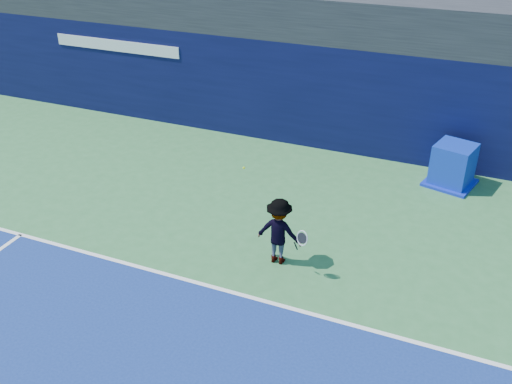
% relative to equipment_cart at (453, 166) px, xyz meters
% --- Properties ---
extents(baseline, '(24.00, 0.10, 0.01)m').
position_rel_equipment_cart_xyz_m(baseline, '(-3.56, -6.22, -0.50)').
color(baseline, white).
rests_on(baseline, ground).
extents(stadium_band, '(36.00, 3.00, 1.20)m').
position_rel_equipment_cart_xyz_m(stadium_band, '(-3.56, 2.28, 3.10)').
color(stadium_band, black).
rests_on(stadium_band, back_wall_assembly).
extents(back_wall_assembly, '(36.00, 1.03, 3.00)m').
position_rel_equipment_cart_xyz_m(back_wall_assembly, '(-3.57, 1.28, 1.00)').
color(back_wall_assembly, black).
rests_on(back_wall_assembly, ground).
extents(equipment_cart, '(1.40, 1.40, 1.11)m').
position_rel_equipment_cart_xyz_m(equipment_cart, '(0.00, 0.00, 0.00)').
color(equipment_cart, '#0B26A1').
rests_on(equipment_cart, ground).
extents(tennis_player, '(1.20, 0.65, 1.45)m').
position_rel_equipment_cart_xyz_m(tennis_player, '(-2.91, -4.90, 0.22)').
color(tennis_player, white).
rests_on(tennis_player, ground).
extents(tennis_ball, '(0.06, 0.06, 0.06)m').
position_rel_equipment_cart_xyz_m(tennis_ball, '(-4.42, -3.23, 0.59)').
color(tennis_ball, '#B3D918').
rests_on(tennis_ball, ground).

